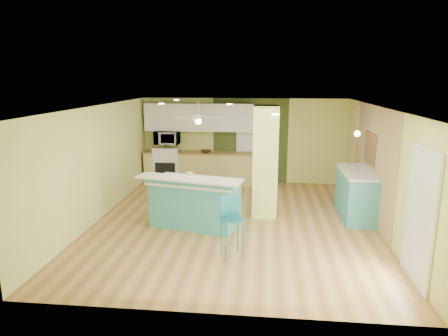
{
  "coord_description": "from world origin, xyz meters",
  "views": [
    {
      "loc": [
        0.64,
        -8.23,
        3.08
      ],
      "look_at": [
        -0.26,
        0.4,
        1.11
      ],
      "focal_mm": 32.0,
      "sensor_mm": 36.0,
      "label": 1
    }
  ],
  "objects": [
    {
      "name": "column",
      "position": [
        0.65,
        0.5,
        1.25
      ],
      "size": [
        0.55,
        0.55,
        2.5
      ],
      "primitive_type": "cube",
      "color": "#CFE56A",
      "rests_on": "floor"
    },
    {
      "name": "bar_stool",
      "position": [
        0.08,
        -1.67,
        0.73
      ],
      "size": [
        0.47,
        0.47,
        1.09
      ],
      "rotation": [
        0.0,
        0.0,
        0.37
      ],
      "color": "#1C6B81",
      "rests_on": "floor"
    },
    {
      "name": "wood_panel",
      "position": [
        2.99,
        0.6,
        1.25
      ],
      "size": [
        0.02,
        3.4,
        2.5
      ],
      "primitive_type": "cube",
      "color": "#9C8059",
      "rests_on": "floor"
    },
    {
      "name": "french_door",
      "position": [
        2.97,
        -2.3,
        1.05
      ],
      "size": [
        0.04,
        1.08,
        2.1
      ],
      "primitive_type": "cube",
      "color": "white",
      "rests_on": "floor"
    },
    {
      "name": "ceiling",
      "position": [
        0.0,
        0.0,
        2.5
      ],
      "size": [
        6.0,
        7.0,
        0.01
      ],
      "primitive_type": "cube",
      "color": "white",
      "rests_on": "wall_back"
    },
    {
      "name": "wall_decor",
      "position": [
        2.96,
        0.8,
        1.55
      ],
      "size": [
        0.03,
        0.9,
        0.7
      ],
      "primitive_type": "cube",
      "color": "brown",
      "rests_on": "wood_panel"
    },
    {
      "name": "stove",
      "position": [
        -2.25,
        3.19,
        0.46
      ],
      "size": [
        0.76,
        0.66,
        1.08
      ],
      "color": "white",
      "rests_on": "floor"
    },
    {
      "name": "wall_right",
      "position": [
        3.0,
        0.0,
        1.25
      ],
      "size": [
        0.01,
        7.0,
        2.5
      ],
      "primitive_type": "cube",
      "color": "#D5D773",
      "rests_on": "floor"
    },
    {
      "name": "fruit_bowl",
      "position": [
        -1.09,
        3.11,
        0.98
      ],
      "size": [
        0.38,
        0.38,
        0.08
      ],
      "primitive_type": "imported",
      "rotation": [
        0.0,
        0.0,
        0.22
      ],
      "color": "#372116",
      "rests_on": "kitchen_run"
    },
    {
      "name": "ceiling_fan",
      "position": [
        -1.1,
        2.0,
        2.08
      ],
      "size": [
        1.41,
        1.41,
        0.61
      ],
      "color": "silver",
      "rests_on": "ceiling"
    },
    {
      "name": "upper_cabinets",
      "position": [
        -1.3,
        3.32,
        1.95
      ],
      "size": [
        3.2,
        0.34,
        0.8
      ],
      "primitive_type": "cube",
      "color": "white",
      "rests_on": "wall_back"
    },
    {
      "name": "side_counter",
      "position": [
        2.7,
        0.62,
        0.54
      ],
      "size": [
        0.71,
        1.66,
        1.07
      ],
      "color": "teal",
      "rests_on": "floor"
    },
    {
      "name": "olive_accent",
      "position": [
        0.2,
        3.49,
        1.25
      ],
      "size": [
        2.2,
        0.02,
        2.5
      ],
      "primitive_type": "cube",
      "color": "#3B471C",
      "rests_on": "floor"
    },
    {
      "name": "kitchen_run",
      "position": [
        -1.3,
        3.2,
        0.47
      ],
      "size": [
        3.25,
        0.63,
        0.94
      ],
      "color": "tan",
      "rests_on": "floor"
    },
    {
      "name": "wall_front",
      "position": [
        0.0,
        -3.5,
        1.25
      ],
      "size": [
        6.0,
        0.01,
        2.5
      ],
      "primitive_type": "cube",
      "color": "#D5D773",
      "rests_on": "floor"
    },
    {
      "name": "wall_left",
      "position": [
        -3.0,
        0.0,
        1.25
      ],
      "size": [
        0.01,
        7.0,
        2.5
      ],
      "primitive_type": "cube",
      "color": "#D5D773",
      "rests_on": "floor"
    },
    {
      "name": "floor",
      "position": [
        0.0,
        0.0,
        -0.01
      ],
      "size": [
        6.0,
        7.0,
        0.01
      ],
      "primitive_type": "cube",
      "color": "olive",
      "rests_on": "ground"
    },
    {
      "name": "canister",
      "position": [
        -0.91,
        -0.27,
        1.07
      ],
      "size": [
        0.13,
        0.13,
        0.17
      ],
      "primitive_type": "cylinder",
      "color": "yellow",
      "rests_on": "peninsula"
    },
    {
      "name": "interior_door",
      "position": [
        0.2,
        3.46,
        1.0
      ],
      "size": [
        0.82,
        0.05,
        2.0
      ],
      "primitive_type": "cube",
      "color": "silver",
      "rests_on": "floor"
    },
    {
      "name": "wall_back",
      "position": [
        0.0,
        3.5,
        1.25
      ],
      "size": [
        6.0,
        0.01,
        2.5
      ],
      "primitive_type": "cube",
      "color": "#D5D773",
      "rests_on": "floor"
    },
    {
      "name": "peninsula",
      "position": [
        -0.81,
        -0.28,
        0.52
      ],
      "size": [
        2.2,
        1.55,
        1.13
      ],
      "rotation": [
        0.0,
        0.0,
        -0.23
      ],
      "color": "teal",
      "rests_on": "floor"
    },
    {
      "name": "pendant_lamp",
      "position": [
        2.65,
        0.75,
        1.88
      ],
      "size": [
        0.14,
        0.14,
        0.69
      ],
      "color": "white",
      "rests_on": "ceiling"
    },
    {
      "name": "microwave",
      "position": [
        -2.25,
        3.2,
        1.35
      ],
      "size": [
        0.7,
        0.48,
        0.39
      ],
      "primitive_type": "imported",
      "color": "white",
      "rests_on": "wall_back"
    }
  ]
}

